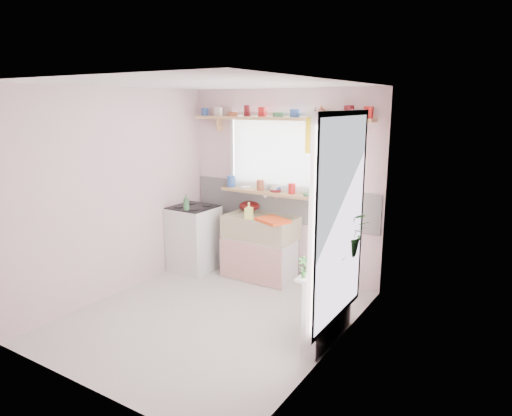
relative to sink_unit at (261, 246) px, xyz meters
The scene contains 19 objects.
room 1.31m from the sink_unit, 28.17° to the right, with size 3.20×3.20×3.20m.
sink_unit is the anchor object (origin of this frame).
cooker 0.98m from the sink_unit, 165.62° to the right, with size 0.58×0.58×0.93m.
radiator_ledge 1.82m from the sink_unit, 37.05° to the right, with size 0.22×0.95×0.78m.
windowsill 0.73m from the sink_unit, 90.00° to the left, with size 1.40×0.22×0.04m, color tan.
pine_shelf 1.70m from the sink_unit, 49.64° to the left, with size 2.52×0.24×0.04m, color tan.
shelf_crockery 1.78m from the sink_unit, 49.64° to the left, with size 2.47×0.11×0.12m.
sill_crockery 0.81m from the sink_unit, 104.89° to the left, with size 1.35×0.11×0.12m.
dish_tray 0.55m from the sink_unit, 30.95° to the right, with size 0.39×0.30×0.04m, color #FA4916.
colander 0.61m from the sink_unit, 146.22° to the left, with size 0.29×0.29×0.13m, color #550E0F.
jade_plant 1.74m from the sink_unit, 25.11° to the right, with size 0.44×0.38×0.49m, color #2C6227.
fruit_bowl 1.77m from the sink_unit, 34.70° to the right, with size 0.27×0.27×0.07m, color white.
herb_pot 2.07m from the sink_unit, 47.68° to the right, with size 0.11×0.07×0.20m, color #346B2B.
soap_bottle_sink 0.56m from the sink_unit, 107.41° to the right, with size 0.10×0.10×0.21m, color #EBF36C.
sill_cup 0.81m from the sink_unit, 66.65° to the left, with size 0.13×0.13×0.10m, color silver.
sill_bowl 0.80m from the sink_unit, 72.20° to the left, with size 0.20×0.20×0.06m, color #2E5697.
shelf_vase 1.93m from the sink_unit, 15.84° to the left, with size 0.14×0.14×0.14m, color #9E4A30.
cooker_bottle 1.16m from the sink_unit, 152.24° to the right, with size 0.08×0.08×0.21m, color #3B7647.
fruit 1.78m from the sink_unit, 34.42° to the right, with size 0.20×0.14×0.10m.
Camera 1 is at (2.90, -3.71, 2.31)m, focal length 32.00 mm.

